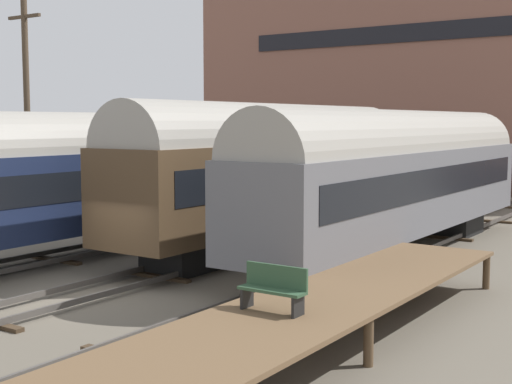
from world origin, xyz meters
The scene contains 10 objects.
ground_plane centered at (0.00, 0.00, 0.00)m, with size 200.00×200.00×0.00m, color #60594C.
track_middle centered at (0.00, 0.00, 0.14)m, with size 2.60×60.00×0.26m.
track_right centered at (4.71, 0.00, 0.14)m, with size 2.60×60.00×0.26m.
train_car_brown centered at (0.00, 9.77, 3.09)m, with size 3.11×16.62×5.46m.
train_car_grey centered at (4.71, 10.58, 2.95)m, with size 2.99×18.46×5.18m.
train_car_navy centered at (-4.71, 5.03, 2.91)m, with size 2.98×18.85×5.11m.
station_platform centered at (7.49, -0.57, 1.00)m, with size 2.92×15.96×1.07m.
bench centered at (7.20, -1.52, 1.56)m, with size 1.40×0.40×0.91m.
utility_pole centered at (-8.45, 5.02, 5.16)m, with size 1.80×0.24×9.99m.
warehouse_building centered at (-3.53, 38.96, 9.70)m, with size 36.37×12.29×19.40m.
Camera 1 is at (14.60, -13.05, 4.80)m, focal length 50.00 mm.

